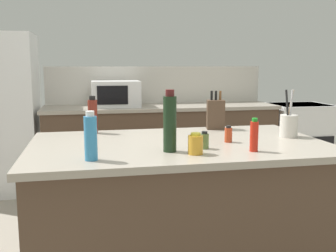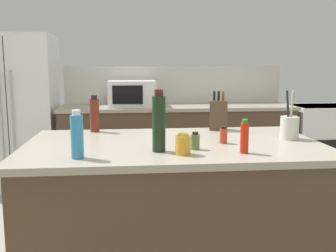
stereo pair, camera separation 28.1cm
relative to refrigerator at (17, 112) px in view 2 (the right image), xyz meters
The scene contains 15 objects.
back_counter_run 1.91m from the refrigerator, ahead, with size 2.76×0.66×0.94m.
wall_backsplash 1.91m from the refrigerator, ahead, with size 2.72×0.03×0.46m, color beige.
kitchen_island 2.77m from the refrigerator, 55.16° to the right, with size 1.85×1.10×0.94m.
refrigerator is the anchor object (origin of this frame).
range_oven 3.69m from the refrigerator, ahead, with size 0.76×0.65×0.92m.
microwave 1.35m from the refrigerator, ahead, with size 0.55×0.39×0.30m.
knife_block 2.66m from the refrigerator, 42.69° to the right, with size 0.15×0.12×0.29m.
utensil_crock 3.22m from the refrigerator, 43.53° to the right, with size 0.12×0.12×0.32m.
hot_sauce_bottle 3.22m from the refrigerator, 53.40° to the right, with size 0.05×0.05×0.19m.
honey_jar 3.03m from the refrigerator, 58.62° to the right, with size 0.08×0.08×0.12m.
spice_jar_paprika 2.97m from the refrigerator, 50.95° to the right, with size 0.05×0.05×0.11m.
wine_bottle 2.90m from the refrigerator, 59.78° to the right, with size 0.07×0.07×0.35m.
vinegar_bottle 2.08m from the refrigerator, 59.89° to the right, with size 0.07×0.07×0.27m.
dish_soap_bottle 2.81m from the refrigerator, 68.74° to the right, with size 0.07×0.07×0.25m.
spice_jar_oregano 2.98m from the refrigerator, 55.90° to the right, with size 0.05×0.05×0.10m.
Camera 2 is at (-0.28, -2.41, 1.43)m, focal length 42.00 mm.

